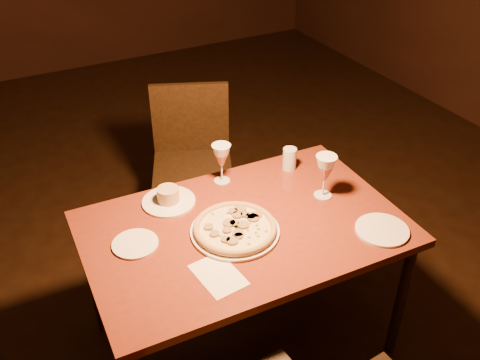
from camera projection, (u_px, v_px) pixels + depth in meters
name	position (u px, v px, depth m)	size (l,w,h in m)	color
floor	(168.00, 317.00, 2.69)	(7.00, 7.00, 0.00)	black
dining_table	(244.00, 237.00, 2.23)	(1.32, 0.88, 0.69)	maroon
chair_far	(192.00, 158.00, 3.00)	(0.56, 0.56, 0.89)	black
pizza_plate	(235.00, 228.00, 2.15)	(0.36, 0.36, 0.04)	white
ramekin_saucer	(168.00, 198.00, 2.31)	(0.23, 0.23, 0.07)	white
wine_glass_far	(222.00, 164.00, 2.41)	(0.09, 0.09, 0.19)	#C16750
wine_glass_right	(325.00, 176.00, 2.31)	(0.09, 0.09, 0.20)	#C16750
water_tumbler	(289.00, 159.00, 2.52)	(0.06, 0.06, 0.11)	silver
side_plate_left	(135.00, 244.00, 2.09)	(0.18, 0.18, 0.01)	white
side_plate_near	(382.00, 230.00, 2.16)	(0.22, 0.22, 0.01)	white
menu_card	(218.00, 275.00, 1.95)	(0.14, 0.21, 0.00)	white
pendant_light	(245.00, 11.00, 1.71)	(0.12, 0.12, 0.12)	#F58F44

